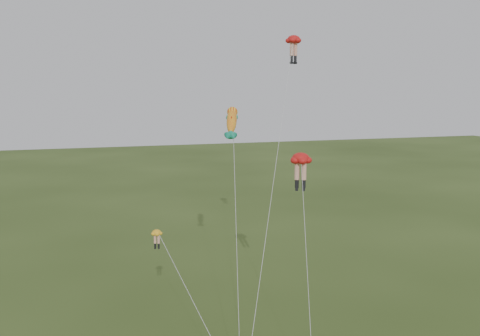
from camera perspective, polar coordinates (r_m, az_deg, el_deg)
name	(u,v)px	position (r m, az deg, el deg)	size (l,w,h in m)	color
legs_kite_red_high	(293,48)	(43.26, 5.65, 12.63)	(8.25, 10.86, 22.89)	red
legs_kite_red_mid	(301,163)	(38.59, 6.50, 0.51)	(3.82, 9.48, 14.15)	red
legs_kite_yellow	(163,245)	(37.29, -8.25, -8.18)	(4.29, 9.58, 9.03)	yellow
fish_kite	(232,121)	(42.21, -0.88, 4.99)	(4.09, 13.21, 17.55)	yellow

